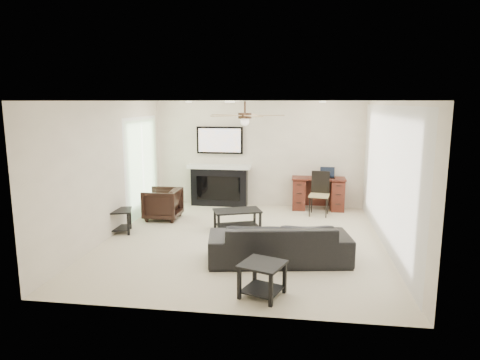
% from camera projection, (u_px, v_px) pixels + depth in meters
% --- Properties ---
extents(room_shell, '(5.50, 5.54, 2.52)m').
position_uv_depth(room_shell, '(255.00, 148.00, 7.53)').
color(room_shell, beige).
rests_on(room_shell, ground).
extents(sofa, '(2.30, 1.20, 0.64)m').
position_uv_depth(sofa, '(279.00, 242.00, 6.70)').
color(sofa, black).
rests_on(sofa, ground).
extents(armchair, '(0.74, 0.72, 0.67)m').
position_uv_depth(armchair, '(163.00, 204.00, 9.15)').
color(armchair, black).
rests_on(armchair, ground).
extents(coffee_table, '(1.02, 0.79, 0.40)m').
position_uv_depth(coffee_table, '(237.00, 220.00, 8.41)').
color(coffee_table, black).
rests_on(coffee_table, ground).
extents(end_table_near, '(0.67, 0.67, 0.45)m').
position_uv_depth(end_table_near, '(262.00, 280.00, 5.52)').
color(end_table_near, black).
rests_on(end_table_near, ground).
extents(end_table_left, '(0.63, 0.63, 0.45)m').
position_uv_depth(end_table_left, '(118.00, 221.00, 8.23)').
color(end_table_left, black).
rests_on(end_table_left, ground).
extents(fireplace_unit, '(1.52, 0.34, 1.91)m').
position_uv_depth(fireplace_unit, '(219.00, 167.00, 10.25)').
color(fireplace_unit, black).
rests_on(fireplace_unit, ground).
extents(desk, '(1.22, 0.56, 0.76)m').
position_uv_depth(desk, '(318.00, 193.00, 9.98)').
color(desk, '#3B140E').
rests_on(desk, ground).
extents(desk_chair, '(0.48, 0.50, 0.97)m').
position_uv_depth(desk_chair, '(319.00, 194.00, 9.43)').
color(desk_chair, black).
rests_on(desk_chair, ground).
extents(laptop, '(0.33, 0.24, 0.23)m').
position_uv_depth(laptop, '(328.00, 173.00, 9.85)').
color(laptop, black).
rests_on(laptop, desk).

